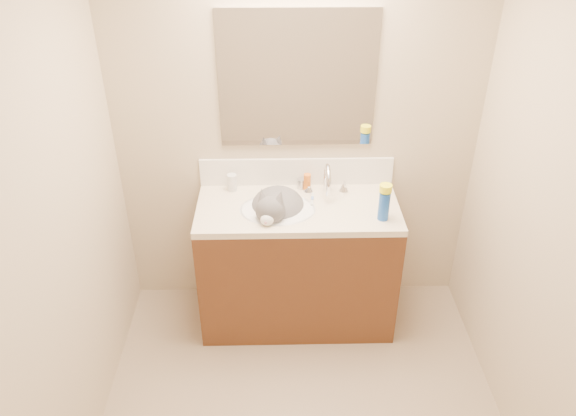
{
  "coord_description": "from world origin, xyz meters",
  "views": [
    {
      "loc": [
        -0.12,
        -1.84,
        2.62
      ],
      "look_at": [
        -0.06,
        0.92,
        0.88
      ],
      "focal_mm": 35.0,
      "sensor_mm": 36.0,
      "label": 1
    }
  ],
  "objects_px": {
    "faucet": "(327,182)",
    "vanity_cabinet": "(297,266)",
    "silver_jar": "(301,183)",
    "spray_can": "(384,206)",
    "amber_bottle": "(307,182)",
    "basin": "(278,219)",
    "pill_bottle": "(232,183)",
    "cat": "(277,209)"
  },
  "relations": [
    {
      "from": "silver_jar",
      "to": "amber_bottle",
      "type": "bearing_deg",
      "value": -40.37
    },
    {
      "from": "basin",
      "to": "amber_bottle",
      "type": "relative_size",
      "value": 4.05
    },
    {
      "from": "amber_bottle",
      "to": "pill_bottle",
      "type": "bearing_deg",
      "value": 178.58
    },
    {
      "from": "silver_jar",
      "to": "pill_bottle",
      "type": "bearing_deg",
      "value": -177.5
    },
    {
      "from": "basin",
      "to": "pill_bottle",
      "type": "bearing_deg",
      "value": 140.6
    },
    {
      "from": "basin",
      "to": "cat",
      "type": "xyz_separation_m",
      "value": [
        -0.01,
        0.03,
        0.05
      ]
    },
    {
      "from": "vanity_cabinet",
      "to": "basin",
      "type": "distance_m",
      "value": 0.4
    },
    {
      "from": "spray_can",
      "to": "silver_jar",
      "type": "bearing_deg",
      "value": 141.2
    },
    {
      "from": "basin",
      "to": "pill_bottle",
      "type": "distance_m",
      "value": 0.38
    },
    {
      "from": "vanity_cabinet",
      "to": "silver_jar",
      "type": "bearing_deg",
      "value": 82.71
    },
    {
      "from": "amber_bottle",
      "to": "silver_jar",
      "type": "bearing_deg",
      "value": 139.63
    },
    {
      "from": "pill_bottle",
      "to": "amber_bottle",
      "type": "bearing_deg",
      "value": -1.42
    },
    {
      "from": "faucet",
      "to": "vanity_cabinet",
      "type": "bearing_deg",
      "value": -142.71
    },
    {
      "from": "silver_jar",
      "to": "amber_bottle",
      "type": "xyz_separation_m",
      "value": [
        0.04,
        -0.03,
        0.02
      ]
    },
    {
      "from": "faucet",
      "to": "spray_can",
      "type": "bearing_deg",
      "value": -43.36
    },
    {
      "from": "faucet",
      "to": "spray_can",
      "type": "relative_size",
      "value": 1.62
    },
    {
      "from": "amber_bottle",
      "to": "cat",
      "type": "bearing_deg",
      "value": -135.03
    },
    {
      "from": "vanity_cabinet",
      "to": "pill_bottle",
      "type": "distance_m",
      "value": 0.67
    },
    {
      "from": "faucet",
      "to": "cat",
      "type": "distance_m",
      "value": 0.35
    },
    {
      "from": "basin",
      "to": "silver_jar",
      "type": "bearing_deg",
      "value": 59.16
    },
    {
      "from": "cat",
      "to": "spray_can",
      "type": "relative_size",
      "value": 2.84
    },
    {
      "from": "basin",
      "to": "pill_bottle",
      "type": "relative_size",
      "value": 4.19
    },
    {
      "from": "basin",
      "to": "amber_bottle",
      "type": "height_order",
      "value": "amber_bottle"
    },
    {
      "from": "vanity_cabinet",
      "to": "amber_bottle",
      "type": "distance_m",
      "value": 0.54
    },
    {
      "from": "basin",
      "to": "silver_jar",
      "type": "distance_m",
      "value": 0.31
    },
    {
      "from": "silver_jar",
      "to": "faucet",
      "type": "bearing_deg",
      "value": -27.86
    },
    {
      "from": "vanity_cabinet",
      "to": "pill_bottle",
      "type": "relative_size",
      "value": 11.18
    },
    {
      "from": "basin",
      "to": "amber_bottle",
      "type": "bearing_deg",
      "value": 49.89
    },
    {
      "from": "spray_can",
      "to": "vanity_cabinet",
      "type": "bearing_deg",
      "value": 163.15
    },
    {
      "from": "basin",
      "to": "cat",
      "type": "distance_m",
      "value": 0.06
    },
    {
      "from": "faucet",
      "to": "pill_bottle",
      "type": "height_order",
      "value": "faucet"
    },
    {
      "from": "vanity_cabinet",
      "to": "basin",
      "type": "bearing_deg",
      "value": -165.96
    },
    {
      "from": "amber_bottle",
      "to": "faucet",
      "type": "bearing_deg",
      "value": -23.33
    },
    {
      "from": "pill_bottle",
      "to": "silver_jar",
      "type": "distance_m",
      "value": 0.43
    },
    {
      "from": "basin",
      "to": "pill_bottle",
      "type": "xyz_separation_m",
      "value": [
        -0.28,
        0.23,
        0.12
      ]
    },
    {
      "from": "vanity_cabinet",
      "to": "faucet",
      "type": "xyz_separation_m",
      "value": [
        0.18,
        0.14,
        0.54
      ]
    },
    {
      "from": "silver_jar",
      "to": "spray_can",
      "type": "distance_m",
      "value": 0.58
    },
    {
      "from": "vanity_cabinet",
      "to": "faucet",
      "type": "relative_size",
      "value": 4.29
    },
    {
      "from": "spray_can",
      "to": "pill_bottle",
      "type": "bearing_deg",
      "value": 158.59
    },
    {
      "from": "vanity_cabinet",
      "to": "spray_can",
      "type": "bearing_deg",
      "value": -16.85
    },
    {
      "from": "cat",
      "to": "amber_bottle",
      "type": "xyz_separation_m",
      "value": [
        0.19,
        0.19,
        0.07
      ]
    },
    {
      "from": "pill_bottle",
      "to": "amber_bottle",
      "type": "relative_size",
      "value": 0.97
    }
  ]
}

